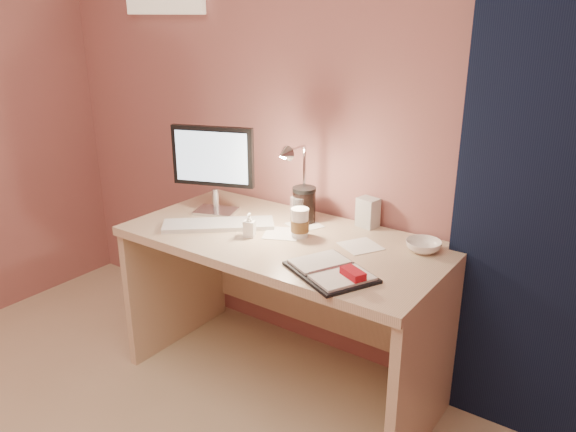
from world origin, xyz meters
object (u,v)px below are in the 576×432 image
Objects in this scene: keyboard at (219,225)px; coffee_cup at (300,224)px; planner at (332,271)px; lotion_bottle at (249,225)px; desk_lamp at (293,176)px; clear_cup at (298,211)px; product_box at (368,212)px; bowl at (423,246)px; desk at (294,278)px; monitor at (214,162)px; dark_jar at (304,207)px.

keyboard is 0.38m from coffee_cup.
planner is 0.50m from lotion_bottle.
keyboard is 0.40m from desk_lamp.
product_box is at bearing 28.95° from clear_cup.
keyboard is 0.68m from planner.
bowl is 0.63m from desk_lamp.
product_box is (-0.31, 0.12, 0.04)m from bowl.
desk is 0.42m from keyboard.
lotion_bottle is (-0.08, -0.25, -0.01)m from clear_cup.
planner is (0.81, -0.26, -0.24)m from monitor.
monitor is at bearing 177.42° from coffee_cup.
dark_jar reaches higher than keyboard.
monitor is 1.03m from bowl.
monitor is 0.46m from clear_cup.
coffee_cup is 1.00× the size of clear_cup.
dark_jar reaches higher than coffee_cup.
keyboard is 3.90× the size of clear_cup.
planner is (0.36, -0.27, 0.24)m from desk.
lotion_bottle is at bearing -43.50° from keyboard.
dark_jar reaches higher than planner.
product_box reaches higher than lotion_bottle.
keyboard is 0.19m from lotion_bottle.
monitor reaches higher than bowl.
planner is 0.56m from dark_jar.
coffee_cup reaches higher than keyboard.
coffee_cup is 0.34× the size of desk_lamp.
desk_lamp reaches higher than desk.
clear_cup is 0.18m from desk_lamp.
monitor is 0.47m from dark_jar.
keyboard is at bearing -135.44° from dark_jar.
bowl reaches higher than keyboard.
bowl is 1.08× the size of product_box.
dark_jar is (0.01, 0.04, 0.01)m from clear_cup.
monitor reaches higher than lotion_bottle.
keyboard is 4.74× the size of lotion_bottle.
desk_lamp is at bearing 67.59° from lotion_bottle.
product_box is at bearing 46.07° from desk.
desk is at bearing 147.08° from coffee_cup.
desk is 3.74× the size of desk_lamp.
keyboard is at bearing 177.17° from lotion_bottle.
coffee_cup is 0.18m from dark_jar.
clear_cup is at bearing -103.63° from dark_jar.
lotion_bottle is at bearing -111.24° from desk_lamp.
clear_cup is (-0.40, 0.36, 0.05)m from planner.
monitor is 3.16× the size of product_box.
dark_jar is (-0.09, 0.16, 0.01)m from coffee_cup.
product_box is at bearing 48.04° from lotion_bottle.
clear_cup is 0.31m from product_box.
desk is 0.34m from lotion_bottle.
coffee_cup is 0.21m from desk_lamp.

